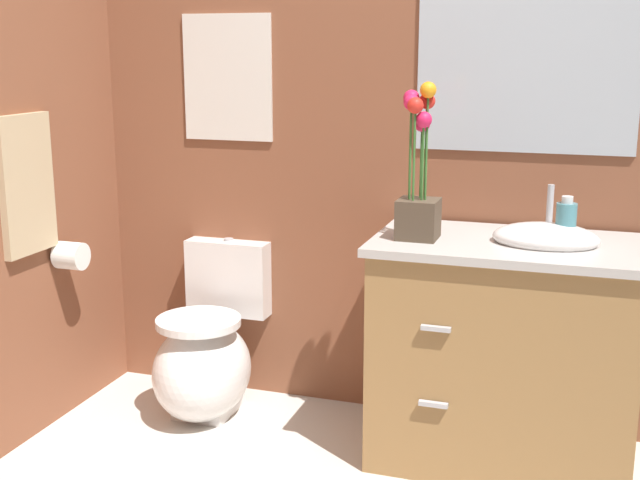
% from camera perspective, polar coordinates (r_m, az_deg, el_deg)
% --- Properties ---
extents(wall_back, '(4.55, 0.05, 2.50)m').
position_cam_1_polar(wall_back, '(3.22, 12.37, 8.67)').
color(wall_back, brown).
rests_on(wall_back, ground_plane).
extents(toilet, '(0.38, 0.59, 0.69)m').
position_cam_1_polar(toilet, '(3.47, -7.76, -7.94)').
color(toilet, white).
rests_on(toilet, ground_plane).
extents(vanity_cabinet, '(0.94, 0.56, 1.01)m').
position_cam_1_polar(vanity_cabinet, '(3.07, 12.56, -7.37)').
color(vanity_cabinet, '#9E7242').
rests_on(vanity_cabinet, ground_plane).
extents(flower_vase, '(0.14, 0.14, 0.54)m').
position_cam_1_polar(flower_vase, '(2.91, 6.79, 3.87)').
color(flower_vase, '#4C3D2D').
rests_on(flower_vase, vanity_cabinet).
extents(soap_bottle, '(0.07, 0.07, 0.16)m').
position_cam_1_polar(soap_bottle, '(2.95, 16.52, 1.17)').
color(soap_bottle, teal).
rests_on(soap_bottle, vanity_cabinet).
extents(wall_poster, '(0.39, 0.01, 0.51)m').
position_cam_1_polar(wall_poster, '(3.49, -6.38, 11.01)').
color(wall_poster, silver).
extents(wall_mirror, '(0.80, 0.01, 0.70)m').
position_cam_1_polar(wall_mirror, '(3.18, 14.02, 12.14)').
color(wall_mirror, '#B2BCC6').
extents(hanging_towel, '(0.03, 0.28, 0.52)m').
position_cam_1_polar(hanging_towel, '(3.27, -19.47, 3.60)').
color(hanging_towel, tan).
extents(toilet_paper_roll, '(0.11, 0.11, 0.11)m').
position_cam_1_polar(toilet_paper_roll, '(3.42, -16.73, -1.04)').
color(toilet_paper_roll, white).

